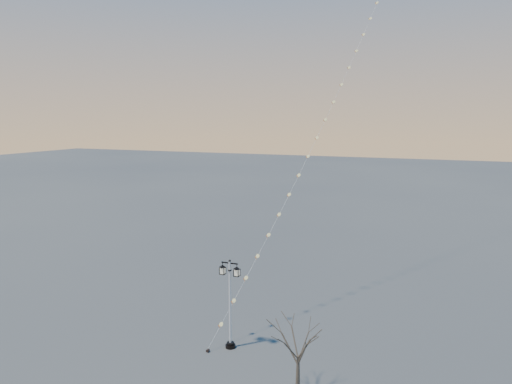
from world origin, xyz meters
The scene contains 4 objects.
ground centered at (0.00, 0.00, 0.00)m, with size 300.00×300.00×0.00m, color #4B4C4B.
street_lamp centered at (-0.31, 2.67, 3.20)m, with size 1.47×0.64×5.79m.
bare_tree centered at (5.15, -0.74, 2.91)m, with size 2.53×2.53×4.19m.
kite_train centered at (3.36, 17.04, 18.85)m, with size 10.08×31.43×37.92m.
Camera 1 is at (11.28, -21.87, 14.41)m, focal length 32.12 mm.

